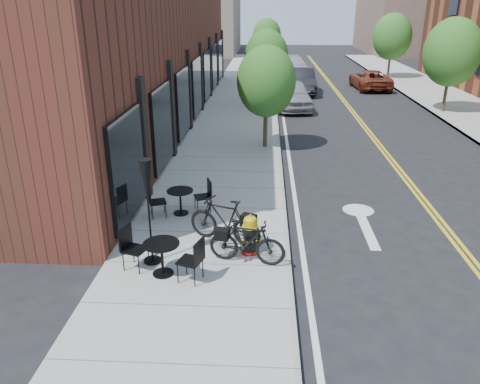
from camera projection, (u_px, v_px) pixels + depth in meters
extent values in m
plane|color=black|center=(291.00, 271.00, 9.93)|extent=(120.00, 120.00, 0.00)
cube|color=#9E9B93|center=(231.00, 140.00, 19.28)|extent=(4.00, 70.00, 0.12)
cube|color=#4F2619|center=(141.00, 45.00, 21.92)|extent=(5.00, 28.00, 7.00)
cube|color=#726656|center=(202.00, 7.00, 52.93)|extent=(8.00, 14.00, 10.00)
cylinder|color=#382B1E|center=(265.00, 126.00, 17.96)|extent=(0.16, 0.16, 1.61)
ellipsoid|color=#2A6620|center=(266.00, 82.00, 17.33)|extent=(2.20, 2.20, 2.64)
cylinder|color=#382B1E|center=(266.00, 90.00, 25.35)|extent=(0.16, 0.16, 1.68)
ellipsoid|color=#2A6620|center=(267.00, 56.00, 24.70)|extent=(2.30, 2.30, 2.76)
cylinder|color=#382B1E|center=(266.00, 71.00, 32.78)|extent=(0.16, 0.16, 1.57)
ellipsoid|color=#2A6620|center=(267.00, 47.00, 32.18)|extent=(2.10, 2.10, 2.52)
cylinder|color=#382B1E|center=(266.00, 58.00, 40.17)|extent=(0.16, 0.16, 1.71)
ellipsoid|color=#2A6620|center=(267.00, 36.00, 39.49)|extent=(2.40, 2.40, 2.88)
cylinder|color=#382B1E|center=(445.00, 93.00, 23.94)|extent=(0.16, 0.16, 1.82)
ellipsoid|color=#2A6620|center=(452.00, 52.00, 23.18)|extent=(2.80, 2.80, 3.36)
cylinder|color=#382B1E|center=(389.00, 65.00, 35.06)|extent=(0.16, 0.16, 1.82)
ellipsoid|color=#2A6620|center=(392.00, 37.00, 34.30)|extent=(2.80, 2.80, 3.36)
cylinder|color=maroon|center=(250.00, 251.00, 10.45)|extent=(0.53, 0.53, 0.06)
cylinder|color=black|center=(250.00, 239.00, 10.33)|extent=(0.41, 0.41, 0.60)
cylinder|color=gold|center=(250.00, 226.00, 10.22)|extent=(0.46, 0.46, 0.04)
cylinder|color=gold|center=(250.00, 223.00, 10.19)|extent=(0.40, 0.40, 0.14)
ellipsoid|color=gold|center=(250.00, 220.00, 10.16)|extent=(0.38, 0.38, 0.17)
cylinder|color=gold|center=(250.00, 216.00, 10.13)|extent=(0.07, 0.07, 0.06)
imported|color=black|center=(225.00, 221.00, 10.71)|extent=(1.87, 1.17, 1.09)
imported|color=black|center=(247.00, 242.00, 9.86)|extent=(1.71, 0.77, 0.99)
cylinder|color=black|center=(163.00, 273.00, 9.61)|extent=(0.54, 0.54, 0.03)
cylinder|color=black|center=(162.00, 259.00, 9.48)|extent=(0.07, 0.07, 0.68)
cylinder|color=black|center=(161.00, 244.00, 9.35)|extent=(0.94, 0.94, 0.03)
cylinder|color=black|center=(181.00, 213.00, 12.38)|extent=(0.51, 0.51, 0.03)
cylinder|color=black|center=(181.00, 202.00, 12.27)|extent=(0.07, 0.07, 0.63)
cylinder|color=black|center=(180.00, 191.00, 12.15)|extent=(0.88, 0.88, 0.03)
cylinder|color=black|center=(153.00, 260.00, 10.08)|extent=(0.37, 0.37, 0.04)
cylinder|color=black|center=(149.00, 213.00, 9.66)|extent=(0.04, 0.04, 2.23)
cone|color=black|center=(147.00, 183.00, 9.41)|extent=(0.27, 0.27, 0.98)
imported|color=#929499|center=(292.00, 94.00, 25.11)|extent=(2.21, 4.68, 1.55)
imported|color=black|center=(301.00, 81.00, 29.66)|extent=(1.72, 4.68, 1.53)
imported|color=#B2B2B7|center=(293.00, 66.00, 37.03)|extent=(2.64, 5.15, 1.43)
imported|color=maroon|center=(370.00, 80.00, 31.04)|extent=(2.31, 4.60, 1.25)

